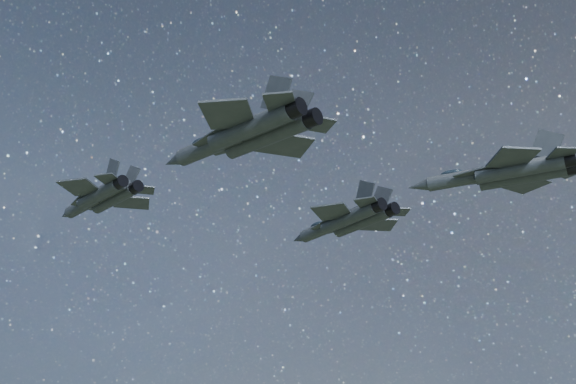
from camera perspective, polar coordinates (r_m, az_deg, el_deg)
The scene contains 4 objects.
jet_lead at distance 78.64m, azimuth -15.51°, elevation -0.42°, with size 16.63×11.42×4.17m.
jet_left at distance 79.52m, azimuth 5.07°, elevation -2.42°, with size 17.99×12.07×4.54m.
jet_right at distance 51.85m, azimuth -3.52°, elevation 4.95°, with size 16.34×11.47×4.12m.
jet_slot at distance 64.85m, azimuth 17.97°, elevation 1.57°, with size 16.14×11.22×4.06m.
Camera 1 is at (33.76, -52.30, 132.51)m, focal length 42.00 mm.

